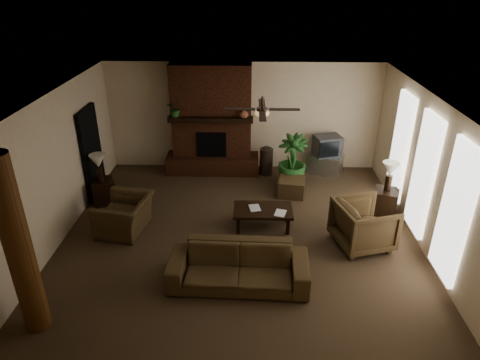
{
  "coord_description": "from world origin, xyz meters",
  "views": [
    {
      "loc": [
        0.21,
        -7.13,
        4.81
      ],
      "look_at": [
        0.0,
        0.4,
        1.1
      ],
      "focal_mm": 31.96,
      "sensor_mm": 36.0,
      "label": 1
    }
  ],
  "objects_px": {
    "armchair_left": "(124,210)",
    "log_column": "(19,248)",
    "sofa": "(238,261)",
    "coffee_table": "(263,211)",
    "floor_vase": "(266,158)",
    "side_table_left": "(103,191)",
    "armchair_right": "(364,223)",
    "floor_plant": "(292,171)",
    "ottoman": "(291,187)",
    "tv_stand": "(325,164)",
    "side_table_right": "(385,202)",
    "lamp_right": "(390,171)",
    "lamp_left": "(98,163)"
  },
  "relations": [
    {
      "from": "armchair_left",
      "to": "log_column",
      "type": "bearing_deg",
      "value": -3.86
    },
    {
      "from": "sofa",
      "to": "coffee_table",
      "type": "relative_size",
      "value": 1.95
    },
    {
      "from": "floor_vase",
      "to": "side_table_left",
      "type": "height_order",
      "value": "floor_vase"
    },
    {
      "from": "armchair_left",
      "to": "sofa",
      "type": "bearing_deg",
      "value": 65.25
    },
    {
      "from": "armchair_right",
      "to": "floor_plant",
      "type": "relative_size",
      "value": 0.79
    },
    {
      "from": "side_table_left",
      "to": "armchair_left",
      "type": "bearing_deg",
      "value": -54.99
    },
    {
      "from": "sofa",
      "to": "armchair_right",
      "type": "relative_size",
      "value": 2.3
    },
    {
      "from": "floor_plant",
      "to": "sofa",
      "type": "bearing_deg",
      "value": -107.52
    },
    {
      "from": "log_column",
      "to": "ottoman",
      "type": "distance_m",
      "value": 6.08
    },
    {
      "from": "coffee_table",
      "to": "tv_stand",
      "type": "xyz_separation_m",
      "value": [
        1.69,
        2.72,
        -0.12
      ]
    },
    {
      "from": "armchair_left",
      "to": "armchair_right",
      "type": "distance_m",
      "value": 4.73
    },
    {
      "from": "ottoman",
      "to": "side_table_right",
      "type": "bearing_deg",
      "value": -21.96
    },
    {
      "from": "sofa",
      "to": "lamp_right",
      "type": "xyz_separation_m",
      "value": [
        3.13,
        2.45,
        0.54
      ]
    },
    {
      "from": "coffee_table",
      "to": "side_table_left",
      "type": "xyz_separation_m",
      "value": [
        -3.62,
        0.97,
        -0.1
      ]
    },
    {
      "from": "floor_vase",
      "to": "ottoman",
      "type": "bearing_deg",
      "value": -63.4
    },
    {
      "from": "armchair_right",
      "to": "lamp_left",
      "type": "bearing_deg",
      "value": 58.36
    },
    {
      "from": "log_column",
      "to": "coffee_table",
      "type": "bearing_deg",
      "value": 39.64
    },
    {
      "from": "ottoman",
      "to": "floor_plant",
      "type": "height_order",
      "value": "floor_plant"
    },
    {
      "from": "log_column",
      "to": "floor_plant",
      "type": "height_order",
      "value": "log_column"
    },
    {
      "from": "ottoman",
      "to": "tv_stand",
      "type": "relative_size",
      "value": 0.71
    },
    {
      "from": "floor_plant",
      "to": "armchair_right",
      "type": "bearing_deg",
      "value": -66.13
    },
    {
      "from": "armchair_right",
      "to": "side_table_right",
      "type": "bearing_deg",
      "value": -47.87
    },
    {
      "from": "lamp_left",
      "to": "log_column",
      "type": "bearing_deg",
      "value": -86.96
    },
    {
      "from": "ottoman",
      "to": "floor_plant",
      "type": "relative_size",
      "value": 0.47
    },
    {
      "from": "ottoman",
      "to": "lamp_right",
      "type": "height_order",
      "value": "lamp_right"
    },
    {
      "from": "log_column",
      "to": "side_table_left",
      "type": "xyz_separation_m",
      "value": [
        -0.2,
        3.8,
        -1.12
      ]
    },
    {
      "from": "side_table_right",
      "to": "lamp_right",
      "type": "xyz_separation_m",
      "value": [
        0.0,
        0.0,
        0.73
      ]
    },
    {
      "from": "side_table_left",
      "to": "lamp_right",
      "type": "distance_m",
      "value": 6.35
    },
    {
      "from": "floor_plant",
      "to": "side_table_left",
      "type": "xyz_separation_m",
      "value": [
        -4.37,
        -1.04,
        -0.08
      ]
    },
    {
      "from": "tv_stand",
      "to": "lamp_right",
      "type": "bearing_deg",
      "value": -39.56
    },
    {
      "from": "armchair_right",
      "to": "sofa",
      "type": "bearing_deg",
      "value": 100.53
    },
    {
      "from": "floor_vase",
      "to": "lamp_left",
      "type": "height_order",
      "value": "lamp_left"
    },
    {
      "from": "armchair_right",
      "to": "floor_plant",
      "type": "height_order",
      "value": "armchair_right"
    },
    {
      "from": "ottoman",
      "to": "lamp_right",
      "type": "bearing_deg",
      "value": -21.86
    },
    {
      "from": "log_column",
      "to": "armchair_right",
      "type": "relative_size",
      "value": 2.76
    },
    {
      "from": "floor_plant",
      "to": "armchair_left",
      "type": "bearing_deg",
      "value": -148.22
    },
    {
      "from": "armchair_left",
      "to": "lamp_right",
      "type": "relative_size",
      "value": 1.68
    },
    {
      "from": "side_table_left",
      "to": "floor_vase",
      "type": "bearing_deg",
      "value": 23.5
    },
    {
      "from": "sofa",
      "to": "armchair_right",
      "type": "distance_m",
      "value": 2.63
    },
    {
      "from": "side_table_right",
      "to": "sofa",
      "type": "bearing_deg",
      "value": -141.97
    },
    {
      "from": "sofa",
      "to": "side_table_left",
      "type": "height_order",
      "value": "sofa"
    },
    {
      "from": "ottoman",
      "to": "side_table_left",
      "type": "relative_size",
      "value": 1.09
    },
    {
      "from": "tv_stand",
      "to": "armchair_right",
      "type": "bearing_deg",
      "value": -61.72
    },
    {
      "from": "log_column",
      "to": "sofa",
      "type": "distance_m",
      "value": 3.29
    },
    {
      "from": "tv_stand",
      "to": "side_table_right",
      "type": "xyz_separation_m",
      "value": [
        0.99,
        -2.05,
        0.03
      ]
    },
    {
      "from": "side_table_right",
      "to": "lamp_right",
      "type": "relative_size",
      "value": 0.85
    },
    {
      "from": "log_column",
      "to": "ottoman",
      "type": "height_order",
      "value": "log_column"
    },
    {
      "from": "coffee_table",
      "to": "side_table_right",
      "type": "bearing_deg",
      "value": 13.94
    },
    {
      "from": "tv_stand",
      "to": "lamp_left",
      "type": "height_order",
      "value": "lamp_left"
    },
    {
      "from": "sofa",
      "to": "side_table_left",
      "type": "distance_m",
      "value": 4.2
    }
  ]
}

